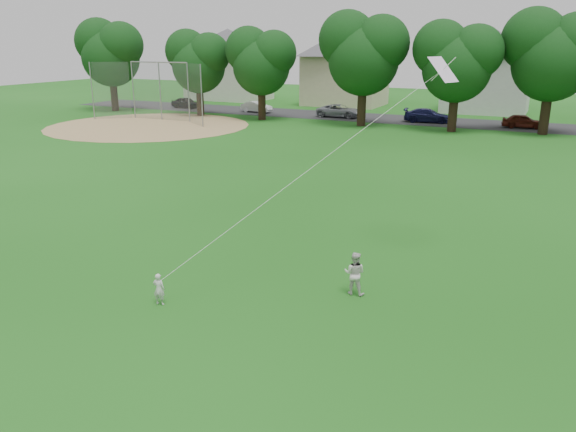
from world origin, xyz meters
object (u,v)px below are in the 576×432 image
at_px(toddler, 159,289).
at_px(older_boy, 355,273).
at_px(baseball_backstop, 156,92).
at_px(kite, 310,169).

height_order(toddler, older_boy, older_boy).
distance_m(older_boy, baseball_backstop, 41.52).
bearing_deg(baseball_backstop, kite, -45.21).
xyz_separation_m(kite, baseball_backstop, (-28.00, 28.20, -0.84)).
bearing_deg(baseball_backstop, older_boy, -44.14).
distance_m(kite, baseball_backstop, 39.75).
bearing_deg(toddler, older_boy, -157.87).
xyz_separation_m(toddler, older_boy, (4.84, 3.09, 0.19)).
height_order(older_boy, baseball_backstop, baseball_backstop).
relative_size(kite, baseball_backstop, 0.91).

